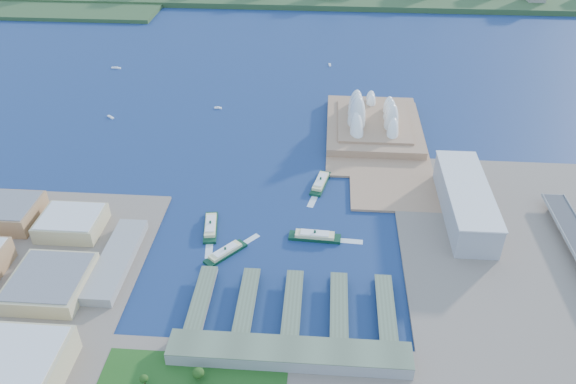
# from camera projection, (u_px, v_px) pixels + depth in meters

# --- Properties ---
(ground) EXTENTS (3000.00, 3000.00, 0.00)m
(ground) POSITION_uv_depth(u_px,v_px,m) (284.00, 254.00, 576.87)
(ground) COLOR #10254E
(ground) RESTS_ON ground
(east_land) EXTENTS (240.00, 500.00, 3.00)m
(east_land) POSITION_uv_depth(u_px,v_px,m) (537.00, 300.00, 520.28)
(east_land) COLOR #786A5C
(east_land) RESTS_ON ground
(peninsula) EXTENTS (135.00, 220.00, 3.00)m
(peninsula) POSITION_uv_depth(u_px,v_px,m) (375.00, 136.00, 783.93)
(peninsula) COLOR #9E7656
(peninsula) RESTS_ON ground
(opera_house) EXTENTS (134.00, 180.00, 58.00)m
(opera_house) POSITION_uv_depth(u_px,v_px,m) (375.00, 110.00, 783.43)
(opera_house) COLOR white
(opera_house) RESTS_ON peninsula
(toaster_building) EXTENTS (45.00, 155.00, 35.00)m
(toaster_building) POSITION_uv_depth(u_px,v_px,m) (465.00, 201.00, 619.52)
(toaster_building) COLOR #94949A
(toaster_building) RESTS_ON east_land
(west_buildings) EXTENTS (200.00, 280.00, 27.00)m
(west_buildings) POSITION_uv_depth(u_px,v_px,m) (12.00, 277.00, 524.98)
(west_buildings) COLOR #9E754F
(west_buildings) RESTS_ON west_land
(ferry_wharves) EXTENTS (184.00, 90.00, 9.30)m
(ferry_wharves) POSITION_uv_depth(u_px,v_px,m) (293.00, 304.00, 511.56)
(ferry_wharves) COLOR #526149
(ferry_wharves) RESTS_ON ground
(terminal_building) EXTENTS (200.00, 28.00, 12.00)m
(terminal_building) POSITION_uv_depth(u_px,v_px,m) (289.00, 354.00, 459.57)
(terminal_building) COLOR gray
(terminal_building) RESTS_ON south_land
(ferry_a) EXTENTS (20.79, 54.91, 10.13)m
(ferry_a) POSITION_uv_depth(u_px,v_px,m) (210.00, 225.00, 609.17)
(ferry_a) COLOR #0C331E
(ferry_a) RESTS_ON ground
(ferry_b) EXTENTS (25.36, 55.48, 10.17)m
(ferry_b) POSITION_uv_depth(u_px,v_px,m) (321.00, 181.00, 681.38)
(ferry_b) COLOR #0C331E
(ferry_b) RESTS_ON ground
(ferry_c) EXTENTS (41.61, 45.81, 9.35)m
(ferry_c) POSITION_uv_depth(u_px,v_px,m) (225.00, 251.00, 573.64)
(ferry_c) COLOR #0C331E
(ferry_c) RESTS_ON ground
(ferry_d) EXTENTS (55.91, 17.03, 10.44)m
(ferry_d) POSITION_uv_depth(u_px,v_px,m) (315.00, 235.00, 595.16)
(ferry_d) COLOR #0C331E
(ferry_d) RESTS_ON ground
(boat_a) EXTENTS (12.94, 11.66, 2.69)m
(boat_a) POSITION_uv_depth(u_px,v_px,m) (111.00, 117.00, 832.84)
(boat_a) COLOR white
(boat_a) RESTS_ON ground
(boat_b) EXTENTS (11.11, 4.60, 2.93)m
(boat_b) POSITION_uv_depth(u_px,v_px,m) (218.00, 108.00, 858.38)
(boat_b) COLOR white
(boat_b) RESTS_ON ground
(boat_c) EXTENTS (5.64, 12.23, 2.65)m
(boat_c) POSITION_uv_depth(u_px,v_px,m) (406.00, 102.00, 874.92)
(boat_c) COLOR white
(boat_c) RESTS_ON ground
(boat_d) EXTENTS (17.53, 5.45, 2.91)m
(boat_d) POSITION_uv_depth(u_px,v_px,m) (116.00, 68.00, 992.20)
(boat_d) COLOR white
(boat_d) RESTS_ON ground
(boat_e) EXTENTS (4.66, 11.97, 2.87)m
(boat_e) POSITION_uv_depth(u_px,v_px,m) (330.00, 65.00, 1004.23)
(boat_e) COLOR white
(boat_e) RESTS_ON ground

